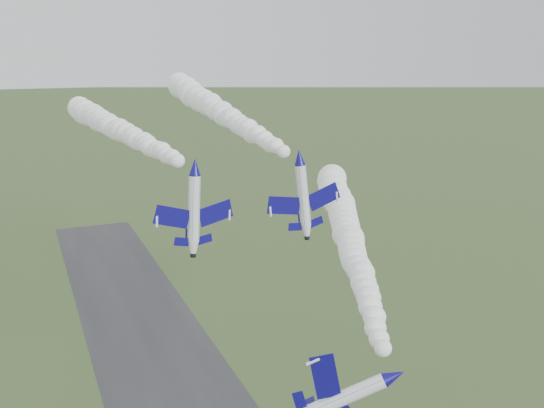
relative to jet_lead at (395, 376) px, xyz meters
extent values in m
cylinder|color=white|center=(0.00, 0.11, -0.02)|extent=(4.75, 8.09, 1.89)
cone|color=#100B67|center=(-1.89, -4.54, -0.02)|extent=(2.54, 2.64, 1.89)
cone|color=white|center=(1.82, 4.58, -0.02)|extent=(2.40, 2.29, 1.89)
cylinder|color=black|center=(2.17, 5.46, -0.02)|extent=(1.10, 0.89, 0.96)
ellipsoid|color=black|center=(-0.32, -1.97, 0.21)|extent=(2.20, 3.00, 1.26)
cube|color=#100B67|center=(-0.97, 1.32, 2.48)|extent=(2.71, 2.86, 3.99)
cube|color=#100B67|center=(1.30, 0.40, -2.65)|extent=(2.71, 2.86, 3.99)
cube|color=#100B67|center=(0.89, 4.04, 1.35)|extent=(1.23, 1.30, 1.75)
cube|color=#100B67|center=(2.10, 3.55, -1.39)|extent=(1.23, 1.30, 1.75)
cube|color=#100B67|center=(2.44, 3.17, 0.51)|extent=(2.36, 2.13, 1.00)
cylinder|color=white|center=(-11.16, 26.08, 15.98)|extent=(2.62, 8.07, 1.50)
cone|color=#100B67|center=(-10.44, 21.12, 15.98)|extent=(1.78, 2.27, 1.50)
cone|color=white|center=(-11.85, 30.85, 15.98)|extent=(1.72, 1.90, 1.50)
cylinder|color=black|center=(-11.98, 31.79, 15.98)|extent=(0.83, 0.67, 0.76)
ellipsoid|color=black|center=(-10.83, 24.06, 16.51)|extent=(1.38, 2.84, 1.00)
cube|color=#100B67|center=(-14.07, 26.42, 16.00)|extent=(4.63, 2.87, 0.38)
cube|color=#100B67|center=(-8.47, 27.23, 15.68)|extent=(4.63, 2.87, 0.38)
cube|color=#100B67|center=(-13.22, 29.79, 16.06)|extent=(2.02, 1.30, 0.20)
cube|color=#100B67|center=(-10.23, 30.23, 15.89)|extent=(2.02, 1.30, 0.20)
cube|color=#100B67|center=(-11.62, 29.79, 17.21)|extent=(0.44, 1.53, 2.08)
cylinder|color=white|center=(2.32, 25.79, 16.28)|extent=(1.75, 7.93, 1.56)
cone|color=#100B67|center=(2.20, 20.81, 16.28)|extent=(1.61, 2.10, 1.56)
cone|color=white|center=(2.44, 30.59, 16.28)|extent=(1.60, 1.73, 1.56)
cylinder|color=black|center=(2.46, 31.53, 16.28)|extent=(0.80, 0.58, 0.79)
ellipsoid|color=black|center=(2.21, 23.77, 16.81)|extent=(1.11, 2.73, 1.04)
cube|color=#100B67|center=(-0.44, 26.61, 15.82)|extent=(4.36, 2.36, 0.63)
cube|color=#100B67|center=(5.16, 26.48, 16.47)|extent=(4.36, 2.36, 0.63)
cube|color=#100B67|center=(0.92, 29.78, 16.11)|extent=(1.90, 1.08, 0.31)
cube|color=#100B67|center=(3.91, 29.71, 16.46)|extent=(1.90, 1.08, 0.31)
cube|color=#100B67|center=(2.27, 29.52, 17.50)|extent=(0.39, 1.51, 2.07)
camera|label=1|loc=(-30.22, -41.90, 29.24)|focal=40.00mm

